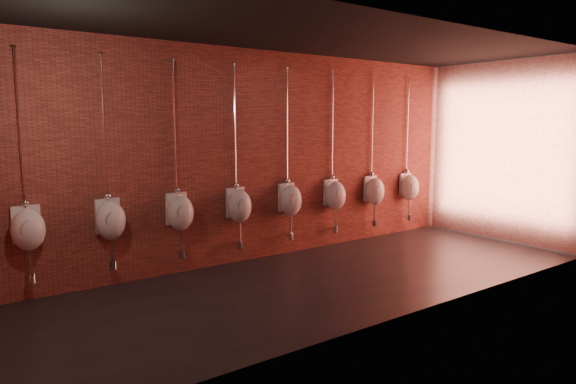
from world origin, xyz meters
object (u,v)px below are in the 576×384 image
urinal_4 (290,200)px  urinal_5 (335,195)px  urinal_3 (239,205)px  urinal_0 (28,228)px  urinal_1 (110,219)px  urinal_7 (409,186)px  urinal_6 (374,190)px  urinal_2 (180,212)px

urinal_4 → urinal_5: bearing=0.0°
urinal_3 → urinal_0: bearing=180.0°
urinal_1 → urinal_7: 5.68m
urinal_5 → urinal_6: bearing=0.0°
urinal_2 → urinal_5: same height
urinal_6 → urinal_7: bearing=0.0°
urinal_0 → urinal_7: same height
urinal_2 → urinal_7: same height
urinal_3 → urinal_5: 1.89m
urinal_2 → urinal_7: 4.73m
urinal_0 → urinal_7: 6.63m
urinal_3 → urinal_7: size_ratio=1.00×
urinal_4 → urinal_7: bearing=0.0°
urinal_2 → urinal_3: (0.95, 0.00, 0.00)m
urinal_0 → urinal_4: same height
urinal_0 → urinal_5: same height
urinal_0 → urinal_3: bearing=0.0°
urinal_5 → urinal_6: (0.95, 0.00, 0.00)m
urinal_5 → urinal_3: bearing=180.0°
urinal_7 → urinal_4: bearing=180.0°
urinal_1 → urinal_7: (5.68, 0.00, 0.00)m
urinal_6 → urinal_4: bearing=180.0°
urinal_2 → urinal_6: size_ratio=1.00×
urinal_1 → urinal_2: 0.95m
urinal_4 → urinal_6: size_ratio=1.00×
urinal_1 → urinal_6: (4.73, 0.00, 0.00)m
urinal_1 → urinal_4: 2.84m
urinal_1 → urinal_7: bearing=0.0°
urinal_0 → urinal_4: 3.79m
urinal_1 → urinal_2: bearing=0.0°
urinal_3 → urinal_4: 0.95m
urinal_0 → urinal_1: size_ratio=1.00×
urinal_4 → urinal_6: same height
urinal_5 → urinal_6: 0.95m
urinal_0 → urinal_2: 1.89m
urinal_1 → urinal_2: (0.95, 0.00, 0.00)m
urinal_0 → urinal_4: (3.79, 0.00, 0.00)m
urinal_2 → urinal_5: size_ratio=1.00×
urinal_3 → urinal_6: same height
urinal_0 → urinal_1: same height
urinal_0 → urinal_4: bearing=0.0°
urinal_5 → urinal_1: bearing=180.0°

